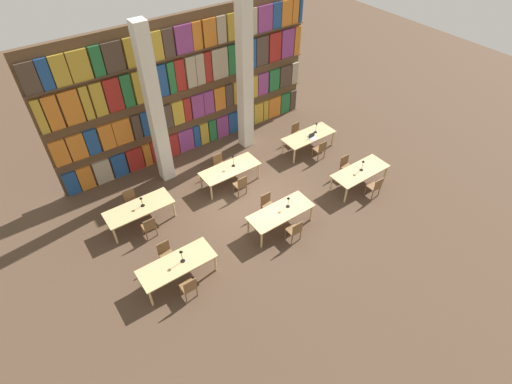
% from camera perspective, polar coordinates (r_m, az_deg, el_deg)
% --- Properties ---
extents(ground_plane, '(40.00, 40.00, 0.00)m').
position_cam_1_polar(ground_plane, '(14.61, -0.33, -1.59)').
color(ground_plane, '#4C3828').
extents(bookshelf_bank, '(11.01, 0.35, 5.50)m').
position_cam_1_polar(bookshelf_bank, '(16.12, -9.47, 14.19)').
color(bookshelf_bank, brown).
rests_on(bookshelf_bank, ground_plane).
extents(pillar_left, '(0.48, 0.48, 6.00)m').
position_cam_1_polar(pillar_left, '(14.44, -14.28, 11.39)').
color(pillar_left, silver).
rests_on(pillar_left, ground_plane).
extents(pillar_center, '(0.48, 0.48, 6.00)m').
position_cam_1_polar(pillar_center, '(15.93, -1.59, 15.75)').
color(pillar_center, silver).
rests_on(pillar_center, ground_plane).
extents(reading_table_0, '(2.28, 0.92, 0.73)m').
position_cam_1_polar(reading_table_0, '(12.15, -11.22, -10.18)').
color(reading_table_0, tan).
rests_on(reading_table_0, ground_plane).
extents(chair_0, '(0.42, 0.40, 0.86)m').
position_cam_1_polar(chair_0, '(11.87, -9.56, -13.21)').
color(chair_0, brown).
rests_on(chair_0, ground_plane).
extents(chair_1, '(0.42, 0.40, 0.86)m').
position_cam_1_polar(chair_1, '(12.75, -12.75, -8.55)').
color(chair_1, brown).
rests_on(chair_1, ground_plane).
extents(desk_lamp_0, '(0.14, 0.14, 0.49)m').
position_cam_1_polar(desk_lamp_0, '(11.85, -10.61, -8.70)').
color(desk_lamp_0, black).
rests_on(desk_lamp_0, reading_table_0).
extents(reading_table_1, '(2.28, 0.92, 0.73)m').
position_cam_1_polar(reading_table_1, '(13.35, 3.54, -2.98)').
color(reading_table_1, tan).
rests_on(reading_table_1, ground_plane).
extents(chair_2, '(0.42, 0.40, 0.86)m').
position_cam_1_polar(chair_2, '(13.12, 5.55, -5.44)').
color(chair_2, brown).
rests_on(chair_2, ground_plane).
extents(chair_3, '(0.42, 0.40, 0.86)m').
position_cam_1_polar(chair_3, '(13.91, 1.66, -1.76)').
color(chair_3, brown).
rests_on(chair_3, ground_plane).
extents(desk_lamp_1, '(0.14, 0.14, 0.44)m').
position_cam_1_polar(desk_lamp_1, '(13.28, 4.64, -1.18)').
color(desk_lamp_1, black).
rests_on(desk_lamp_1, reading_table_1).
extents(reading_table_2, '(2.28, 0.92, 0.73)m').
position_cam_1_polar(reading_table_2, '(15.40, 14.66, 2.77)').
color(reading_table_2, tan).
rests_on(reading_table_2, ground_plane).
extents(chair_4, '(0.42, 0.40, 0.86)m').
position_cam_1_polar(chair_4, '(15.23, 16.63, 0.77)').
color(chair_4, brown).
rests_on(chair_4, ground_plane).
extents(chair_5, '(0.42, 0.40, 0.86)m').
position_cam_1_polar(chair_5, '(15.90, 12.72, 3.69)').
color(chair_5, brown).
rests_on(chair_5, ground_plane).
extents(desk_lamp_2, '(0.14, 0.14, 0.45)m').
position_cam_1_polar(desk_lamp_2, '(15.21, 15.02, 3.93)').
color(desk_lamp_2, black).
rests_on(desk_lamp_2, reading_table_2).
extents(reading_table_3, '(2.28, 0.92, 0.73)m').
position_cam_1_polar(reading_table_3, '(14.03, -16.35, -2.32)').
color(reading_table_3, tan).
rests_on(reading_table_3, ground_plane).
extents(chair_6, '(0.42, 0.40, 0.86)m').
position_cam_1_polar(chair_6, '(13.64, -15.03, -4.75)').
color(chair_6, brown).
rests_on(chair_6, ground_plane).
extents(chair_7, '(0.42, 0.40, 0.86)m').
position_cam_1_polar(chair_7, '(14.70, -17.37, -1.21)').
color(chair_7, brown).
rests_on(chair_7, ground_plane).
extents(desk_lamp_3, '(0.14, 0.14, 0.40)m').
position_cam_1_polar(desk_lamp_3, '(13.82, -16.06, -1.11)').
color(desk_lamp_3, black).
rests_on(desk_lamp_3, reading_table_3).
extents(reading_table_4, '(2.28, 0.92, 0.73)m').
position_cam_1_polar(reading_table_4, '(15.04, -3.74, 3.21)').
color(reading_table_4, tan).
rests_on(reading_table_4, ground_plane).
extents(chair_8, '(0.42, 0.40, 0.86)m').
position_cam_1_polar(chair_8, '(14.68, -2.20, 1.09)').
color(chair_8, brown).
rests_on(chair_8, ground_plane).
extents(chair_9, '(0.42, 0.40, 0.86)m').
position_cam_1_polar(chair_9, '(15.67, -5.23, 4.02)').
color(chair_9, brown).
rests_on(chair_9, ground_plane).
extents(desk_lamp_4, '(0.14, 0.14, 0.50)m').
position_cam_1_polar(desk_lamp_4, '(14.89, -3.28, 4.76)').
color(desk_lamp_4, black).
rests_on(desk_lamp_4, reading_table_4).
extents(reading_table_5, '(2.28, 0.92, 0.73)m').
position_cam_1_polar(reading_table_5, '(16.90, 7.54, 7.86)').
color(reading_table_5, tan).
rests_on(reading_table_5, ground_plane).
extents(chair_10, '(0.42, 0.40, 0.86)m').
position_cam_1_polar(chair_10, '(16.58, 9.15, 6.07)').
color(chair_10, brown).
rests_on(chair_10, ground_plane).
extents(chair_11, '(0.42, 0.40, 0.86)m').
position_cam_1_polar(chair_11, '(17.45, 5.86, 8.48)').
color(chair_11, brown).
rests_on(chair_11, ground_plane).
extents(desk_lamp_5, '(0.14, 0.14, 0.48)m').
position_cam_1_polar(desk_lamp_5, '(16.89, 8.61, 9.33)').
color(desk_lamp_5, black).
rests_on(desk_lamp_5, reading_table_5).
extents(laptop, '(0.32, 0.22, 0.21)m').
position_cam_1_polar(laptop, '(16.67, 8.12, 7.72)').
color(laptop, silver).
rests_on(laptop, reading_table_5).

